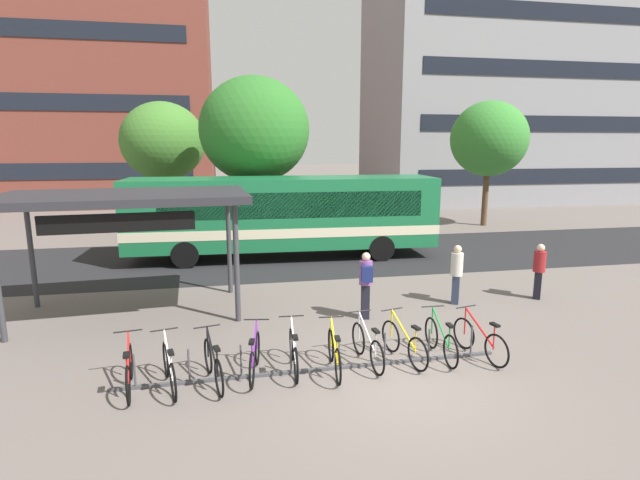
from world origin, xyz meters
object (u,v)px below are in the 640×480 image
at_px(parked_bicycle_yellow_5, 334,354).
at_px(parked_bicycle_green_8, 441,340).
at_px(street_tree_0, 489,139).
at_px(parked_bicycle_white_4, 294,353).
at_px(parked_bicycle_black_2, 213,365).
at_px(parked_bicycle_purple_3, 255,357).
at_px(street_tree_1, 163,141).
at_px(street_tree_2, 255,130).
at_px(parked_bicycle_silver_6, 367,346).
at_px(parked_bicycle_red_9, 480,340).
at_px(city_bus, 282,214).
at_px(parked_bicycle_yellow_7, 404,343).
at_px(parked_bicycle_white_1, 169,369).
at_px(commuter_grey_pack_0, 539,267).
at_px(transit_shelter, 125,201).
at_px(commuter_navy_pack_1, 366,281).
at_px(commuter_navy_pack_2, 457,270).
at_px(parked_bicycle_red_0, 129,371).

xyz_separation_m(parked_bicycle_yellow_5, parked_bicycle_green_8, (2.37, 0.23, 0.00)).
bearing_deg(street_tree_0, parked_bicycle_white_4, -129.46).
height_order(parked_bicycle_black_2, parked_bicycle_purple_3, same).
relative_size(parked_bicycle_green_8, street_tree_0, 0.25).
bearing_deg(street_tree_1, parked_bicycle_purple_3, -78.48).
bearing_deg(street_tree_2, parked_bicycle_green_8, -77.07).
xyz_separation_m(parked_bicycle_yellow_5, street_tree_2, (-0.68, 13.52, 4.72)).
bearing_deg(street_tree_1, parked_bicycle_silver_6, -71.31).
relative_size(parked_bicycle_yellow_5, parked_bicycle_red_9, 1.02).
xyz_separation_m(city_bus, parked_bicycle_yellow_7, (1.43, -9.95, -1.39)).
height_order(parked_bicycle_white_1, parked_bicycle_purple_3, same).
height_order(parked_bicycle_yellow_5, parked_bicycle_yellow_7, same).
xyz_separation_m(parked_bicycle_silver_6, street_tree_0, (11.36, 15.65, 4.37)).
bearing_deg(commuter_grey_pack_0, parked_bicycle_green_8, -16.85).
bearing_deg(city_bus, parked_bicycle_silver_6, 95.89).
bearing_deg(street_tree_0, transit_shelter, -145.28).
height_order(parked_bicycle_yellow_5, commuter_navy_pack_1, commuter_navy_pack_1).
bearing_deg(street_tree_0, commuter_navy_pack_2, -122.20).
distance_m(parked_bicycle_yellow_7, commuter_grey_pack_0, 6.32).
bearing_deg(city_bus, parked_bicycle_red_0, 70.83).
bearing_deg(parked_bicycle_green_8, street_tree_0, -30.60).
height_order(parked_bicycle_white_4, parked_bicycle_green_8, same).
height_order(parked_bicycle_yellow_5, commuter_navy_pack_2, commuter_navy_pack_2).
xyz_separation_m(parked_bicycle_yellow_5, street_tree_1, (-5.13, 17.62, 4.24)).
bearing_deg(parked_bicycle_red_0, street_tree_2, -21.22).
xyz_separation_m(parked_bicycle_white_4, commuter_navy_pack_2, (5.13, 3.33, 0.60)).
distance_m(parked_bicycle_yellow_5, parked_bicycle_silver_6, 0.79).
height_order(parked_bicycle_black_2, parked_bicycle_silver_6, same).
distance_m(parked_bicycle_red_9, transit_shelter, 9.24).
relative_size(parked_bicycle_black_2, parked_bicycle_red_9, 1.00).
height_order(city_bus, street_tree_1, street_tree_1).
bearing_deg(parked_bicycle_black_2, street_tree_0, -55.07).
distance_m(parked_bicycle_black_2, commuter_navy_pack_1, 4.82).
distance_m(parked_bicycle_yellow_5, commuter_navy_pack_1, 3.23).
xyz_separation_m(transit_shelter, street_tree_0, (16.69, 11.56, 1.70)).
height_order(transit_shelter, commuter_grey_pack_0, transit_shelter).
relative_size(parked_bicycle_green_8, street_tree_2, 0.23).
bearing_deg(commuter_navy_pack_2, street_tree_1, -115.64).
xyz_separation_m(city_bus, parked_bicycle_white_1, (-3.28, -10.24, -1.39)).
xyz_separation_m(commuter_grey_pack_0, commuter_navy_pack_1, (-5.47, -0.68, 0.07)).
distance_m(commuter_grey_pack_0, street_tree_2, 13.25).
bearing_deg(transit_shelter, commuter_navy_pack_2, -8.86).
relative_size(parked_bicycle_silver_6, street_tree_2, 0.23).
distance_m(parked_bicycle_red_0, parked_bicycle_white_1, 0.72).
height_order(city_bus, parked_bicycle_red_9, city_bus).
height_order(street_tree_0, street_tree_2, street_tree_2).
bearing_deg(street_tree_1, parked_bicycle_black_2, -81.10).
distance_m(city_bus, parked_bicycle_red_0, 11.04).
height_order(parked_bicycle_black_2, transit_shelter, transit_shelter).
bearing_deg(parked_bicycle_green_8, street_tree_2, 14.23).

